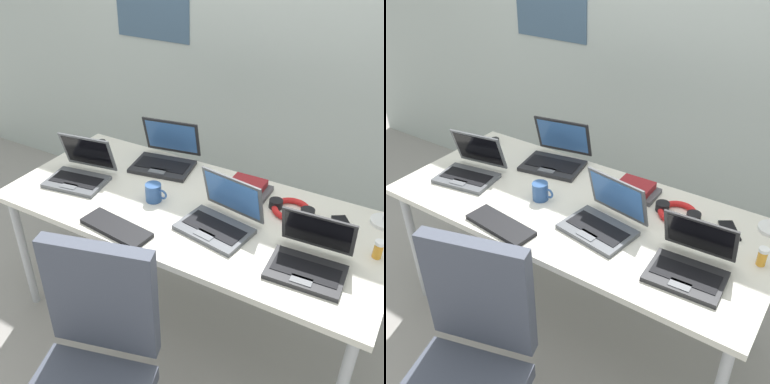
{
  "view_description": "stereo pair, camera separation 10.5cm",
  "coord_description": "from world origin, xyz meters",
  "views": [
    {
      "loc": [
        0.88,
        -1.52,
        1.93
      ],
      "look_at": [
        0.0,
        0.0,
        0.82
      ],
      "focal_mm": 42.51,
      "sensor_mm": 36.0,
      "label": 1
    },
    {
      "loc": [
        0.97,
        -1.46,
        1.93
      ],
      "look_at": [
        0.0,
        0.0,
        0.82
      ],
      "focal_mm": 42.51,
      "sensor_mm": 36.0,
      "label": 2
    }
  ],
  "objects": [
    {
      "name": "ground_plane",
      "position": [
        0.0,
        0.0,
        0.0
      ],
      "size": [
        12.0,
        12.0,
        0.0
      ],
      "primitive_type": "plane",
      "color": "gray"
    },
    {
      "name": "wall_back",
      "position": [
        -0.0,
        1.1,
        1.3
      ],
      "size": [
        6.0,
        0.13,
        2.6
      ],
      "color": "#B2BCB7",
      "rests_on": "ground_plane"
    },
    {
      "name": "desk",
      "position": [
        0.0,
        0.0,
        0.68
      ],
      "size": [
        1.8,
        0.8,
        0.74
      ],
      "color": "silver",
      "rests_on": "ground_plane"
    },
    {
      "name": "laptop_front_left",
      "position": [
        0.18,
        -0.08,
        0.79
      ],
      "size": [
        0.34,
        0.31,
        0.22
      ],
      "color": "#515459",
      "rests_on": "desk"
    },
    {
      "name": "laptop_back_right",
      "position": [
        -0.61,
        -0.07,
        0.78
      ],
      "size": [
        0.33,
        0.31,
        0.21
      ],
      "color": "#515459",
      "rests_on": "desk"
    },
    {
      "name": "laptop_back_left",
      "position": [
        0.6,
        -0.14,
        0.78
      ],
      "size": [
        0.3,
        0.28,
        0.21
      ],
      "color": "#232326",
      "rests_on": "desk"
    },
    {
      "name": "laptop_mid_desk",
      "position": [
        -0.33,
        0.28,
        0.79
      ],
      "size": [
        0.36,
        0.33,
        0.23
      ],
      "color": "#232326",
      "rests_on": "desk"
    },
    {
      "name": "external_keyboard",
      "position": [
        -0.19,
        -0.32,
        0.75
      ],
      "size": [
        0.34,
        0.16,
        0.02
      ],
      "primitive_type": "cube",
      "rotation": [
        0.0,
        0.0,
        -0.12
      ],
      "color": "black",
      "rests_on": "desk"
    },
    {
      "name": "computer_mouse",
      "position": [
        -0.78,
        0.28,
        0.76
      ],
      "size": [
        0.07,
        0.1,
        0.03
      ],
      "primitive_type": "ellipsoid",
      "rotation": [
        0.0,
        0.0,
        0.19
      ],
      "color": "black",
      "rests_on": "desk"
    },
    {
      "name": "cell_phone",
      "position": [
        0.65,
        0.2,
        0.74
      ],
      "size": [
        0.13,
        0.15,
        0.01
      ],
      "primitive_type": "cube",
      "rotation": [
        0.0,
        0.0,
        0.58
      ],
      "color": "black",
      "rests_on": "desk"
    },
    {
      "name": "headphones",
      "position": [
        0.41,
        0.19,
        0.76
      ],
      "size": [
        0.21,
        0.18,
        0.04
      ],
      "color": "red",
      "rests_on": "desk"
    },
    {
      "name": "pill_bottle",
      "position": [
        0.82,
        0.06,
        0.78
      ],
      "size": [
        0.04,
        0.04,
        0.08
      ],
      "color": "gold",
      "rests_on": "desk"
    },
    {
      "name": "book_stack",
      "position": [
        0.17,
        0.24,
        0.77
      ],
      "size": [
        0.2,
        0.16,
        0.06
      ],
      "color": "#4C4C51",
      "rests_on": "desk"
    },
    {
      "name": "coffee_mug",
      "position": [
        -0.18,
        -0.05,
        0.78
      ],
      "size": [
        0.11,
        0.08,
        0.09
      ],
      "color": "#2D518C",
      "rests_on": "desk"
    }
  ]
}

